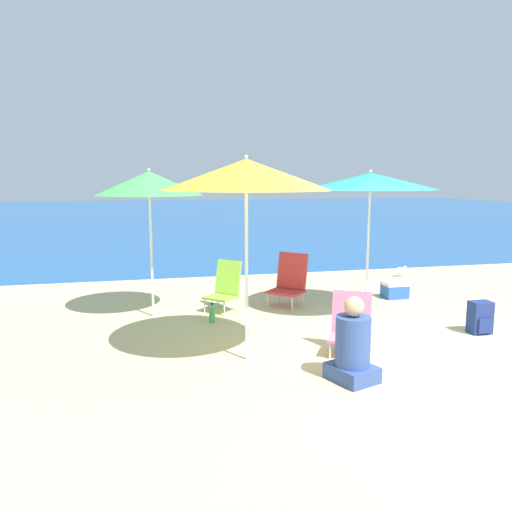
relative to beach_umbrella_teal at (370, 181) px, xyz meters
The scene contains 13 objects.
ground_plane 2.60m from the beach_umbrella_teal, 97.59° to the right, with size 60.00×60.00×0.00m, color #D1BA89.
sea_water 23.65m from the beach_umbrella_teal, 90.54° to the left, with size 60.00×40.00×0.01m.
beach_umbrella_teal is the anchor object (origin of this frame).
beach_umbrella_green 3.17m from the beach_umbrella_teal, 166.73° to the left, with size 1.54×1.54×2.17m.
beach_umbrella_yellow 2.52m from the beach_umbrella_teal, 147.15° to the right, with size 1.83×1.83×2.28m.
beach_chair_red 2.03m from the beach_umbrella_teal, 136.17° to the left, with size 0.73×0.73×0.85m.
beach_chair_pink 2.35m from the beach_umbrella_teal, 121.87° to the right, with size 0.63×0.63×0.72m.
beach_chair_lime 2.69m from the beach_umbrella_teal, 157.72° to the left, with size 0.64×0.64×0.78m.
person_seated_near 2.99m from the beach_umbrella_teal, 118.73° to the right, with size 0.52×0.56×0.87m.
backpack_navy 2.37m from the beach_umbrella_teal, 45.81° to the right, with size 0.28×0.22×0.43m.
water_bottle 2.96m from the beach_umbrella_teal, behind, with size 0.09×0.09×0.28m.
cooler_box 2.31m from the beach_umbrella_teal, 43.93° to the left, with size 0.40×0.33×0.28m.
seagull 3.84m from the beach_umbrella_teal, 52.05° to the left, with size 0.27×0.11×0.23m.
Camera 1 is at (-3.04, -5.00, 2.02)m, focal length 35.00 mm.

